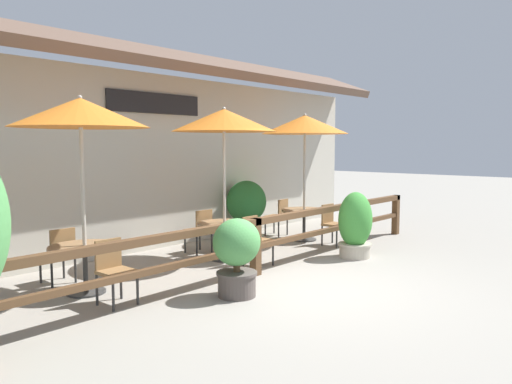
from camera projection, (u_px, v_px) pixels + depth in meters
ground_plane at (307, 287)px, 7.60m from camera, size 60.00×60.00×0.00m
building_facade at (143, 145)px, 10.10m from camera, size 14.28×1.49×4.23m
patio_railing at (256, 234)px, 8.23m from camera, size 10.40×0.14×0.95m
patio_umbrella_near at (80, 113)px, 7.04m from camera, size 1.94×1.94×2.86m
dining_table_near at (85, 255)px, 7.23m from camera, size 1.02×1.02×0.70m
chair_near_streetside at (114, 268)px, 6.74m from camera, size 0.43×0.43×0.88m
chair_near_wallside at (59, 252)px, 7.73m from camera, size 0.42×0.42×0.88m
patio_umbrella_middle at (224, 121)px, 9.19m from camera, size 1.94×1.94×2.86m
dining_table_middle at (225, 230)px, 9.38m from camera, size 1.02×1.02×0.70m
chair_middle_streetside at (255, 238)px, 8.92m from camera, size 0.43×0.43×0.88m
chair_middle_wallside at (200, 228)px, 9.93m from camera, size 0.44×0.44×0.88m
patio_umbrella_far at (305, 125)px, 11.11m from camera, size 1.94×1.94×2.86m
dining_table_far at (304, 215)px, 11.30m from camera, size 1.02×1.02×0.70m
chair_far_streetside at (332, 222)px, 10.74m from camera, size 0.44×0.44×0.88m
chair_far_wallside at (279, 215)px, 11.87m from camera, size 0.46×0.46×0.88m
potted_plant_entrance_palm at (355, 225)px, 9.55m from camera, size 0.70×0.63×1.26m
potted_plant_corner_fern at (237, 253)px, 7.07m from camera, size 0.72×0.64×1.12m
potted_plant_tall_tropical at (246, 203)px, 11.73m from camera, size 1.00×0.90×1.32m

